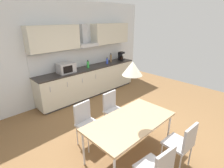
{
  "coord_description": "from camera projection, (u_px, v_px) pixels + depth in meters",
  "views": [
    {
      "loc": [
        -2.45,
        -1.87,
        2.41
      ],
      "look_at": [
        0.12,
        0.77,
        1.0
      ],
      "focal_mm": 28.0,
      "sensor_mm": 36.0,
      "label": 1
    }
  ],
  "objects": [
    {
      "name": "chair_near_left",
      "position": [
        158.0,
        167.0,
        2.33
      ],
      "size": [
        0.44,
        0.44,
        0.87
      ],
      "color": "#B2B2B7",
      "rests_on": "ground_plane"
    },
    {
      "name": "chair_far_right",
      "position": [
        113.0,
        107.0,
        3.9
      ],
      "size": [
        0.42,
        0.42,
        0.87
      ],
      "color": "#B2B2B7",
      "rests_on": "ground_plane"
    },
    {
      "name": "bottle_blue",
      "position": [
        107.0,
        61.0,
        5.94
      ],
      "size": [
        0.06,
        0.06,
        0.23
      ],
      "color": "blue",
      "rests_on": "kitchen_counter"
    },
    {
      "name": "dining_table",
      "position": [
        130.0,
        122.0,
        3.06
      ],
      "size": [
        1.63,
        0.86,
        0.73
      ],
      "color": "tan",
      "rests_on": "ground_plane"
    },
    {
      "name": "upper_wall_cabinets",
      "position": [
        86.0,
        36.0,
        5.29
      ],
      "size": [
        3.5,
        0.4,
        0.66
      ],
      "color": "beige"
    },
    {
      "name": "microwave",
      "position": [
        66.0,
        68.0,
        4.96
      ],
      "size": [
        0.48,
        0.35,
        0.28
      ],
      "color": "#ADADB2",
      "rests_on": "kitchen_counter"
    },
    {
      "name": "bottle_green",
      "position": [
        88.0,
        64.0,
        5.47
      ],
      "size": [
        0.08,
        0.08,
        0.25
      ],
      "color": "green",
      "rests_on": "kitchen_counter"
    },
    {
      "name": "wall_back",
      "position": [
        60.0,
        53.0,
        5.09
      ],
      "size": [
        6.6,
        0.1,
        2.88
      ],
      "primitive_type": "cube",
      "color": "silver",
      "rests_on": "ground_plane"
    },
    {
      "name": "coffee_maker",
      "position": [
        121.0,
        56.0,
        6.48
      ],
      "size": [
        0.18,
        0.19,
        0.3
      ],
      "color": "black",
      "rests_on": "kitchen_counter"
    },
    {
      "name": "chair_near_right",
      "position": [
        183.0,
        142.0,
        2.81
      ],
      "size": [
        0.42,
        0.42,
        0.87
      ],
      "color": "#B2B2B7",
      "rests_on": "ground_plane"
    },
    {
      "name": "backsplash_tile",
      "position": [
        84.0,
        57.0,
        5.64
      ],
      "size": [
        3.5,
        0.02,
        0.57
      ],
      "primitive_type": "cube",
      "color": "silver",
      "rests_on": "kitchen_counter"
    },
    {
      "name": "ground_plane",
      "position": [
        133.0,
        139.0,
        3.71
      ],
      "size": [
        8.25,
        8.31,
        0.02
      ],
      "primitive_type": "cube",
      "color": "brown"
    },
    {
      "name": "bottle_brown",
      "position": [
        111.0,
        58.0,
        6.19
      ],
      "size": [
        0.07,
        0.07,
        0.32
      ],
      "color": "brown",
      "rests_on": "kitchen_counter"
    },
    {
      "name": "kitchen_counter",
      "position": [
        90.0,
        81.0,
        5.71
      ],
      "size": [
        3.52,
        0.61,
        0.92
      ],
      "color": "#333333",
      "rests_on": "ground_plane"
    },
    {
      "name": "pendant_lamp",
      "position": [
        132.0,
        68.0,
        2.71
      ],
      "size": [
        0.32,
        0.32,
        0.22
      ],
      "primitive_type": "cone",
      "color": "silver"
    },
    {
      "name": "chair_far_left",
      "position": [
        86.0,
        120.0,
        3.42
      ],
      "size": [
        0.42,
        0.42,
        0.87
      ],
      "color": "#B2B2B7",
      "rests_on": "ground_plane"
    }
  ]
}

